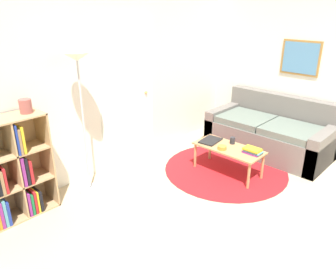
{
  "coord_description": "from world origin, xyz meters",
  "views": [
    {
      "loc": [
        -2.59,
        -0.81,
        2.19
      ],
      "look_at": [
        -0.18,
        1.47,
        0.85
      ],
      "focal_mm": 35.0,
      "sensor_mm": 36.0,
      "label": 1
    }
  ],
  "objects_px": {
    "couch": "(271,133)",
    "vase_on_shelf": "(26,106)",
    "floor_lamp": "(79,76)",
    "bowl": "(222,148)",
    "coffee_table": "(228,150)",
    "cup": "(232,141)",
    "laptop": "(210,141)"
  },
  "relations": [
    {
      "from": "couch",
      "to": "vase_on_shelf",
      "type": "height_order",
      "value": "vase_on_shelf"
    },
    {
      "from": "floor_lamp",
      "to": "bowl",
      "type": "distance_m",
      "value": 2.03
    },
    {
      "from": "coffee_table",
      "to": "cup",
      "type": "bearing_deg",
      "value": 13.14
    },
    {
      "from": "floor_lamp",
      "to": "vase_on_shelf",
      "type": "xyz_separation_m",
      "value": [
        -0.58,
        0.12,
        -0.25
      ]
    },
    {
      "from": "cup",
      "to": "vase_on_shelf",
      "type": "height_order",
      "value": "vase_on_shelf"
    },
    {
      "from": "bowl",
      "to": "cup",
      "type": "bearing_deg",
      "value": 1.07
    },
    {
      "from": "coffee_table",
      "to": "laptop",
      "type": "xyz_separation_m",
      "value": [
        -0.0,
        0.3,
        0.05
      ]
    },
    {
      "from": "bowl",
      "to": "couch",
      "type": "bearing_deg",
      "value": -4.3
    },
    {
      "from": "couch",
      "to": "vase_on_shelf",
      "type": "distance_m",
      "value": 3.56
    },
    {
      "from": "floor_lamp",
      "to": "coffee_table",
      "type": "height_order",
      "value": "floor_lamp"
    },
    {
      "from": "floor_lamp",
      "to": "coffee_table",
      "type": "distance_m",
      "value": 2.16
    },
    {
      "from": "bowl",
      "to": "vase_on_shelf",
      "type": "height_order",
      "value": "vase_on_shelf"
    },
    {
      "from": "couch",
      "to": "coffee_table",
      "type": "height_order",
      "value": "couch"
    },
    {
      "from": "coffee_table",
      "to": "cup",
      "type": "height_order",
      "value": "cup"
    },
    {
      "from": "laptop",
      "to": "vase_on_shelf",
      "type": "bearing_deg",
      "value": 159.07
    },
    {
      "from": "couch",
      "to": "cup",
      "type": "xyz_separation_m",
      "value": [
        -0.96,
        0.1,
        0.14
      ]
    },
    {
      "from": "couch",
      "to": "floor_lamp",
      "type": "bearing_deg",
      "value": 158.03
    },
    {
      "from": "vase_on_shelf",
      "to": "laptop",
      "type": "bearing_deg",
      "value": -20.93
    },
    {
      "from": "floor_lamp",
      "to": "cup",
      "type": "xyz_separation_m",
      "value": [
        1.69,
        -0.97,
        -1.01
      ]
    },
    {
      "from": "coffee_table",
      "to": "vase_on_shelf",
      "type": "height_order",
      "value": "vase_on_shelf"
    },
    {
      "from": "bowl",
      "to": "vase_on_shelf",
      "type": "relative_size",
      "value": 0.8
    },
    {
      "from": "vase_on_shelf",
      "to": "bowl",
      "type": "bearing_deg",
      "value": -28.41
    },
    {
      "from": "couch",
      "to": "bowl",
      "type": "bearing_deg",
      "value": 175.7
    },
    {
      "from": "laptop",
      "to": "bowl",
      "type": "relative_size",
      "value": 2.98
    },
    {
      "from": "coffee_table",
      "to": "cup",
      "type": "xyz_separation_m",
      "value": [
        0.13,
        0.03,
        0.09
      ]
    },
    {
      "from": "couch",
      "to": "bowl",
      "type": "distance_m",
      "value": 1.22
    },
    {
      "from": "couch",
      "to": "laptop",
      "type": "xyz_separation_m",
      "value": [
        -1.09,
        0.37,
        0.11
      ]
    },
    {
      "from": "couch",
      "to": "bowl",
      "type": "height_order",
      "value": "couch"
    },
    {
      "from": "cup",
      "to": "couch",
      "type": "bearing_deg",
      "value": -5.71
    },
    {
      "from": "floor_lamp",
      "to": "coffee_table",
      "type": "xyz_separation_m",
      "value": [
        1.56,
        -1.0,
        -1.11
      ]
    },
    {
      "from": "coffee_table",
      "to": "vase_on_shelf",
      "type": "bearing_deg",
      "value": 152.39
    },
    {
      "from": "couch",
      "to": "vase_on_shelf",
      "type": "xyz_separation_m",
      "value": [
        -3.23,
        1.18,
        0.91
      ]
    }
  ]
}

